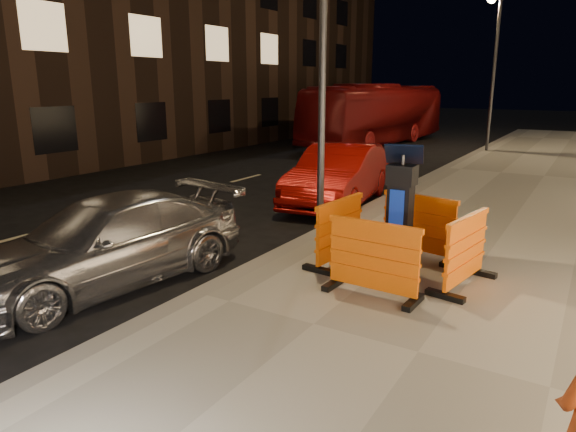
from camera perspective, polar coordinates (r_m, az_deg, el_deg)
The scene contains 13 objects.
ground_plane at distance 7.10m, azimuth -9.90°, elevation -9.52°, with size 120.00×120.00×0.00m, color black.
sidewalk at distance 5.73m, azimuth 14.20°, elevation -15.08°, with size 6.00×60.00×0.15m, color gray.
kerb at distance 7.07m, azimuth -9.92°, elevation -8.97°, with size 0.30×60.00×0.15m, color slate.
parking_kiosk at distance 7.52m, azimuth 12.32°, elevation 0.21°, with size 0.57×0.57×1.80m, color black.
barrier_front at distance 6.78m, azimuth 9.47°, elevation -4.74°, with size 1.29×0.53×1.01m, color #FF6709.
barrier_back at distance 8.50m, azimuth 14.31°, elevation -1.05°, with size 1.29×0.53×1.01m, color #FF6709.
barrier_kerbside at distance 7.97m, azimuth 5.72°, elevation -1.68°, with size 1.29×0.53×1.01m, color #FF6709.
barrier_bldgside at distance 7.39m, azimuth 19.12°, elevation -3.73°, with size 1.29×0.53×1.01m, color #FF6709.
car_silver at distance 8.11m, azimuth -19.15°, elevation -7.02°, with size 1.76×4.33×1.26m, color #AFAFB4.
car_red at distance 12.70m, azimuth 5.63°, elevation 1.37°, with size 1.53×4.38×1.44m, color maroon.
bus_doubledecker at distance 25.78m, azimuth 9.65°, elevation 7.89°, with size 2.41×10.32×2.87m, color maroon.
street_lamp_mid at distance 8.84m, azimuth 3.86°, elevation 16.31°, with size 0.12×0.12×6.00m, color #3F3F44.
street_lamp_far at distance 23.19m, azimuth 21.86°, elevation 14.18°, with size 0.12×0.12×6.00m, color #3F3F44.
Camera 1 is at (4.35, -4.83, 2.86)m, focal length 32.00 mm.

